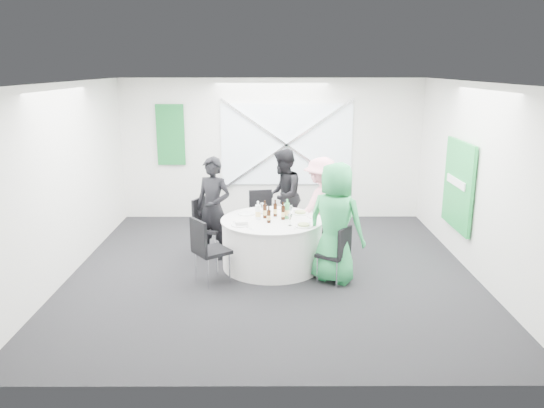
{
  "coord_description": "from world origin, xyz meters",
  "views": [
    {
      "loc": [
        -0.03,
        -7.54,
        3.02
      ],
      "look_at": [
        0.0,
        0.2,
        1.0
      ],
      "focal_mm": 35.0,
      "sensor_mm": 36.0,
      "label": 1
    }
  ],
  "objects_px": {
    "banquet_table": "(272,243)",
    "clear_water_bottle": "(258,212)",
    "chair_back_left": "(206,222)",
    "person_woman_green": "(335,223)",
    "chair_back_right": "(329,222)",
    "person_man_back": "(283,196)",
    "person_woman_pink": "(321,205)",
    "chair_back": "(261,213)",
    "person_man_back_left": "(213,208)",
    "chair_front_left": "(206,246)",
    "chair_front_right": "(338,250)",
    "green_water_bottle": "(287,211)"
  },
  "relations": [
    {
      "from": "person_woman_green",
      "to": "clear_water_bottle",
      "type": "relative_size",
      "value": 5.96
    },
    {
      "from": "person_woman_pink",
      "to": "banquet_table",
      "type": "bearing_deg",
      "value": 0.0
    },
    {
      "from": "chair_front_left",
      "to": "chair_front_right",
      "type": "bearing_deg",
      "value": -125.72
    },
    {
      "from": "person_woman_green",
      "to": "chair_back",
      "type": "bearing_deg",
      "value": -25.55
    },
    {
      "from": "person_woman_pink",
      "to": "person_woman_green",
      "type": "xyz_separation_m",
      "value": [
        0.09,
        -1.25,
        0.07
      ]
    },
    {
      "from": "chair_back_left",
      "to": "chair_front_left",
      "type": "bearing_deg",
      "value": -147.49
    },
    {
      "from": "person_woman_green",
      "to": "person_man_back",
      "type": "bearing_deg",
      "value": -36.99
    },
    {
      "from": "chair_front_left",
      "to": "person_woman_pink",
      "type": "distance_m",
      "value": 2.22
    },
    {
      "from": "chair_back_right",
      "to": "person_man_back",
      "type": "distance_m",
      "value": 1.02
    },
    {
      "from": "chair_front_right",
      "to": "person_man_back",
      "type": "height_order",
      "value": "person_man_back"
    },
    {
      "from": "banquet_table",
      "to": "chair_back_right",
      "type": "height_order",
      "value": "chair_back_right"
    },
    {
      "from": "person_woman_pink",
      "to": "clear_water_bottle",
      "type": "relative_size",
      "value": 5.48
    },
    {
      "from": "banquet_table",
      "to": "chair_back",
      "type": "xyz_separation_m",
      "value": [
        -0.18,
        1.14,
        0.16
      ]
    },
    {
      "from": "person_man_back_left",
      "to": "person_woman_pink",
      "type": "bearing_deg",
      "value": 32.49
    },
    {
      "from": "chair_back_right",
      "to": "chair_front_left",
      "type": "height_order",
      "value": "chair_front_left"
    },
    {
      "from": "banquet_table",
      "to": "chair_back",
      "type": "bearing_deg",
      "value": 98.96
    },
    {
      "from": "chair_back",
      "to": "chair_back_left",
      "type": "height_order",
      "value": "chair_back_left"
    },
    {
      "from": "person_man_back_left",
      "to": "person_woman_green",
      "type": "relative_size",
      "value": 0.95
    },
    {
      "from": "chair_back_right",
      "to": "person_woman_pink",
      "type": "xyz_separation_m",
      "value": [
        -0.13,
        0.04,
        0.28
      ]
    },
    {
      "from": "green_water_bottle",
      "to": "person_man_back",
      "type": "bearing_deg",
      "value": 91.52
    },
    {
      "from": "chair_front_left",
      "to": "chair_back_right",
      "type": "bearing_deg",
      "value": -90.92
    },
    {
      "from": "banquet_table",
      "to": "clear_water_bottle",
      "type": "distance_m",
      "value": 0.54
    },
    {
      "from": "person_man_back",
      "to": "person_woman_pink",
      "type": "bearing_deg",
      "value": 54.92
    },
    {
      "from": "person_man_back",
      "to": "person_woman_pink",
      "type": "relative_size",
      "value": 1.03
    },
    {
      "from": "chair_front_left",
      "to": "person_woman_green",
      "type": "height_order",
      "value": "person_woman_green"
    },
    {
      "from": "person_woman_pink",
      "to": "person_woman_green",
      "type": "distance_m",
      "value": 1.25
    },
    {
      "from": "chair_back",
      "to": "chair_front_left",
      "type": "relative_size",
      "value": 0.96
    },
    {
      "from": "person_woman_pink",
      "to": "chair_back_left",
      "type": "bearing_deg",
      "value": -35.05
    },
    {
      "from": "chair_back_right",
      "to": "chair_front_right",
      "type": "relative_size",
      "value": 1.05
    },
    {
      "from": "banquet_table",
      "to": "chair_back_right",
      "type": "distance_m",
      "value": 1.15
    },
    {
      "from": "chair_back_left",
      "to": "person_woman_green",
      "type": "xyz_separation_m",
      "value": [
        1.96,
        -1.08,
        0.31
      ]
    },
    {
      "from": "person_woman_green",
      "to": "green_water_bottle",
      "type": "relative_size",
      "value": 5.72
    },
    {
      "from": "person_man_back",
      "to": "green_water_bottle",
      "type": "xyz_separation_m",
      "value": [
        0.03,
        -1.23,
        0.06
      ]
    },
    {
      "from": "chair_back",
      "to": "person_woman_pink",
      "type": "relative_size",
      "value": 0.58
    },
    {
      "from": "chair_back_left",
      "to": "clear_water_bottle",
      "type": "relative_size",
      "value": 3.28
    },
    {
      "from": "chair_front_right",
      "to": "person_woman_green",
      "type": "relative_size",
      "value": 0.49
    },
    {
      "from": "chair_back",
      "to": "chair_back_right",
      "type": "relative_size",
      "value": 1.05
    },
    {
      "from": "chair_back_left",
      "to": "chair_back",
      "type": "bearing_deg",
      "value": -28.97
    },
    {
      "from": "person_man_back_left",
      "to": "person_woman_pink",
      "type": "relative_size",
      "value": 1.03
    },
    {
      "from": "chair_back",
      "to": "clear_water_bottle",
      "type": "xyz_separation_m",
      "value": [
        -0.03,
        -1.17,
        0.33
      ]
    },
    {
      "from": "chair_back",
      "to": "person_woman_pink",
      "type": "bearing_deg",
      "value": -33.78
    },
    {
      "from": "chair_back_left",
      "to": "person_man_back_left",
      "type": "xyz_separation_m",
      "value": [
        0.13,
        -0.11,
        0.26
      ]
    },
    {
      "from": "chair_back_right",
      "to": "person_woman_green",
      "type": "height_order",
      "value": "person_woman_green"
    },
    {
      "from": "banquet_table",
      "to": "person_man_back_left",
      "type": "height_order",
      "value": "person_man_back_left"
    },
    {
      "from": "chair_back_right",
      "to": "chair_front_left",
      "type": "bearing_deg",
      "value": -89.08
    },
    {
      "from": "banquet_table",
      "to": "chair_back",
      "type": "relative_size",
      "value": 1.68
    },
    {
      "from": "chair_front_left",
      "to": "chair_back_left",
      "type": "bearing_deg",
      "value": -29.63
    },
    {
      "from": "chair_front_right",
      "to": "person_man_back_left",
      "type": "relative_size",
      "value": 0.51
    },
    {
      "from": "chair_back",
      "to": "person_woman_green",
      "type": "height_order",
      "value": "person_woman_green"
    },
    {
      "from": "chair_back_right",
      "to": "person_man_back",
      "type": "relative_size",
      "value": 0.54
    }
  ]
}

